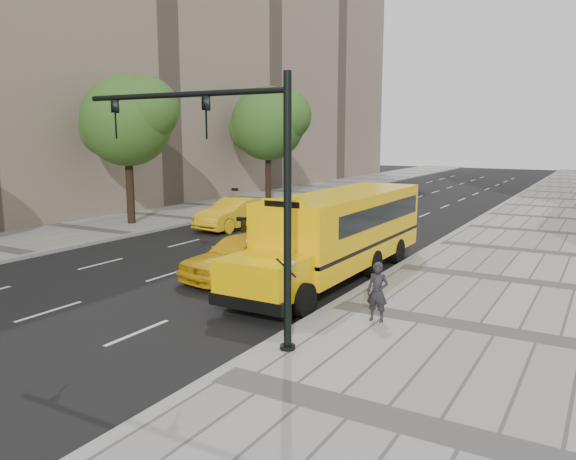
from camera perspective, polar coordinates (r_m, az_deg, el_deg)
The scene contains 12 objects.
ground at distance 24.28m, azimuth -2.38°, elevation -2.36°, with size 140.00×140.00×0.00m, color black.
sidewalk_museum at distance 20.62m, azimuth 27.12°, elevation -5.39°, with size 12.00×140.00×0.15m, color gray.
sidewalk_far at distance 31.50m, azimuth -19.49°, elevation 0.01°, with size 6.00×140.00×0.15m, color gray.
curb_museum at distance 21.70m, azimuth 11.12°, elevation -3.78°, with size 0.30×140.00×0.15m, color gray.
curb_far at distance 29.29m, azimuth -15.69°, elevation -0.49°, with size 0.30×140.00×0.15m, color gray.
tree_b at distance 32.35m, azimuth -15.94°, elevation 10.71°, with size 5.58×4.96×8.29m.
tree_c at distance 43.63m, azimuth -1.95°, elevation 10.83°, with size 6.33×5.62×8.72m.
school_bus at distance 20.20m, azimuth 5.49°, elevation 0.25°, with size 2.96×11.56×3.19m.
taxi_near at distance 19.99m, azimuth -4.68°, elevation -2.58°, with size 1.94×4.82×1.64m, color yellow.
taxi_far at distance 30.59m, azimuth -5.38°, elevation 1.68°, with size 1.75×5.03×1.66m, color yellow.
pedestrian at distance 15.09m, azimuth 9.08°, elevation -6.24°, with size 0.58×0.38×1.60m, color black.
traffic_signal at distance 13.14m, azimuth -5.38°, elevation 5.44°, with size 6.18×0.36×6.40m.
Camera 1 is at (12.83, -19.99, 5.04)m, focal length 35.00 mm.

